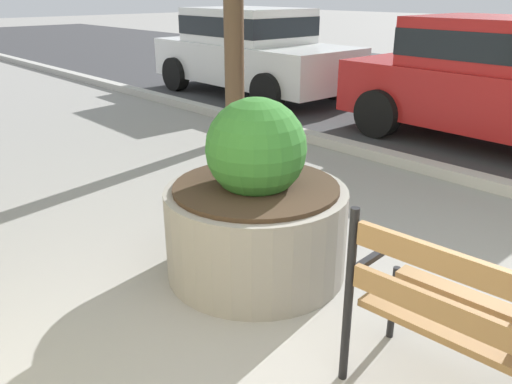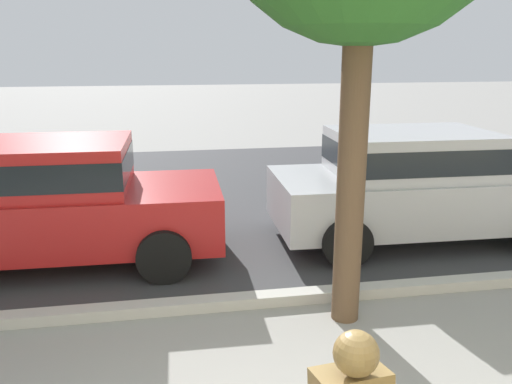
% 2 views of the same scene
% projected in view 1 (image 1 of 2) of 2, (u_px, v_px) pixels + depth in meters
% --- Properties ---
extents(concrete_planter, '(1.24, 1.24, 1.24)m').
position_uv_depth(concrete_planter, '(256.00, 212.00, 3.51)').
color(concrete_planter, gray).
rests_on(concrete_planter, ground).
extents(parked_car_white, '(4.14, 1.99, 1.56)m').
position_uv_depth(parked_car_white, '(251.00, 49.00, 9.58)').
color(parked_car_white, silver).
rests_on(parked_car_white, ground).
extents(parked_car_red, '(4.14, 1.99, 1.56)m').
position_uv_depth(parked_car_red, '(509.00, 79.00, 6.35)').
color(parked_car_red, '#B21E1E').
rests_on(parked_car_red, ground).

